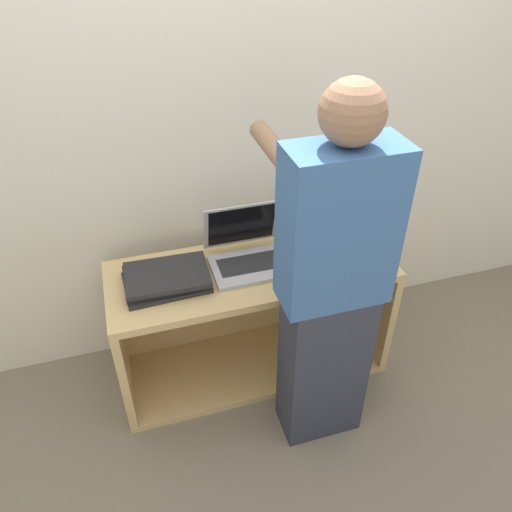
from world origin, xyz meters
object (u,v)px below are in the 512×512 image
at_px(laptop_open, 248,252).
at_px(laptop_stack_right, 332,247).
at_px(laptop_stack_left, 167,278).
at_px(person, 331,289).

height_order(laptop_open, laptop_stack_right, laptop_open).
relative_size(laptop_open, laptop_stack_left, 0.96).
distance_m(laptop_stack_left, person, 0.71).
xyz_separation_m(laptop_stack_right, person, (-0.20, -0.41, 0.12)).
relative_size(laptop_open, laptop_stack_right, 0.96).
bearing_deg(laptop_stack_right, laptop_open, 172.18).
bearing_deg(person, laptop_stack_left, 144.54).
distance_m(laptop_stack_right, person, 0.47).
height_order(laptop_stack_left, laptop_stack_right, laptop_stack_right).
distance_m(laptop_open, person, 0.51).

